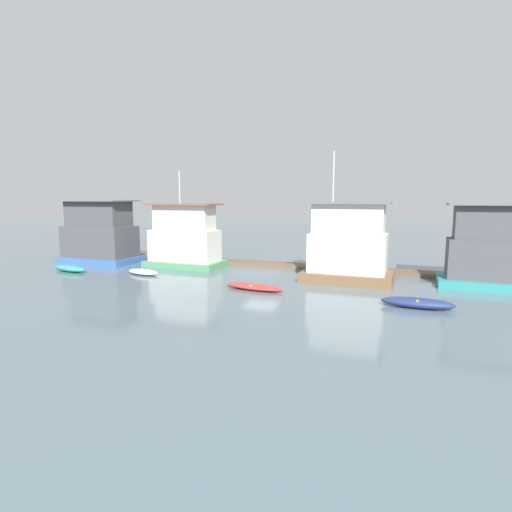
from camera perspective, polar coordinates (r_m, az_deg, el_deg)
The scene contains 11 objects.
ground_plane at distance 29.92m, azimuth 0.70°, elevation -2.40°, with size 200.00×200.00×0.00m, color slate.
dock_walkway at distance 32.67m, azimuth 2.54°, elevation -1.26°, with size 42.40×1.69×0.30m, color brown.
houseboat_blue at distance 37.30m, azimuth -21.44°, elevation 2.89°, with size 6.53×3.84×5.40m.
houseboat_green at distance 32.99m, azimuth -10.16°, elevation 2.39°, with size 6.21×3.39×7.67m.
houseboat_brown at distance 27.42m, azimuth 13.01°, elevation 1.40°, with size 5.92×3.82×8.63m.
houseboat_teal at distance 28.65m, azimuth 30.19°, elevation 0.55°, with size 5.55×3.47×5.21m.
dinghy_teal at distance 33.54m, azimuth -25.03°, elevation -1.60°, with size 3.54×1.58×0.49m.
dinghy_white at distance 30.41m, azimuth -15.82°, elevation -2.20°, with size 3.06×1.90×0.35m.
dinghy_red at distance 24.37m, azimuth -0.26°, elevation -4.40°, with size 3.94×1.67×0.36m.
dinghy_navy at distance 21.86m, azimuth 22.05°, elevation -6.23°, with size 3.54×1.08×0.53m.
mooring_post_near_left at distance 30.21m, azimuth 11.74°, elevation -1.16°, with size 0.26×0.26×1.36m, color brown.
Camera 1 is at (10.34, -27.55, 5.45)m, focal length 28.00 mm.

